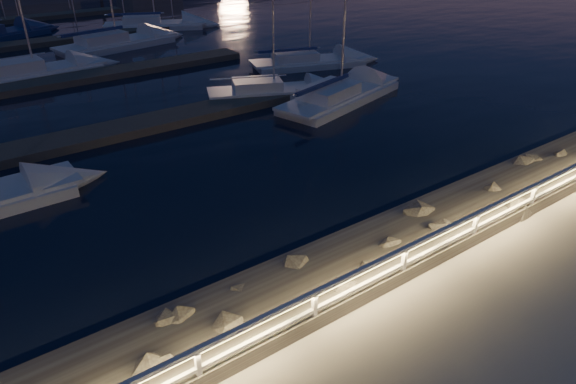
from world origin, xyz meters
The scene contains 11 objects.
ground centered at (0.00, 0.00, 0.00)m, with size 400.00×400.00×0.00m, color gray.
harbor_water centered at (0.00, 31.22, -0.97)m, with size 400.00×440.00×0.60m.
guard_rail centered at (-0.07, 0.00, 0.77)m, with size 44.11×0.12×1.06m.
riprap centered at (-4.01, 1.11, -0.14)m, with size 37.81×3.07×1.43m.
floating_docks centered at (0.00, 32.50, -0.40)m, with size 22.00×36.00×0.40m.
sailboat_c centered at (7.86, 16.40, -0.19)m, with size 7.58×4.85×12.56m.
sailboat_d centered at (10.38, 13.47, -0.17)m, with size 9.23×4.80×15.04m.
sailboat_g centered at (4.77, 33.33, -0.13)m, with size 9.75×4.46×15.99m.
sailboat_h centered at (13.54, 20.43, -0.19)m, with size 8.26×4.65×13.49m.
sailboat_j centered at (-2.29, 28.23, -0.13)m, with size 8.67×3.16×14.50m.
sailboat_l centered at (10.27, 38.93, -0.16)m, with size 9.10×5.91×15.04m.
Camera 1 is at (-7.87, -7.09, 8.63)m, focal length 32.00 mm.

